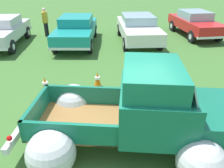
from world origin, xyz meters
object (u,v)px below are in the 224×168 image
object	(u,v)px
show_car_1	(76,29)
lane_cone_1	(46,86)
show_car_2	(138,27)
show_car_0	(2,30)
vintage_pickup_truck	(142,116)
spectator_0	(45,20)
lane_cone_0	(98,81)
show_car_3	(195,23)

from	to	relation	value
show_car_1	lane_cone_1	bearing A→B (deg)	-1.67
show_car_2	show_car_0	bearing A→B (deg)	-88.74
lane_cone_1	vintage_pickup_truck	bearing A→B (deg)	-48.07
show_car_0	lane_cone_1	distance (m)	6.42
show_car_0	show_car_2	size ratio (longest dim) A/B	0.93
vintage_pickup_truck	show_car_1	xyz separation A→B (m)	(-1.23, 8.03, 0.03)
spectator_0	lane_cone_0	xyz separation A→B (m)	(2.31, -7.17, -0.63)
vintage_pickup_truck	lane_cone_1	world-z (taller)	vintage_pickup_truck
vintage_pickup_truck	lane_cone_1	bearing A→B (deg)	145.75
show_car_2	spectator_0	xyz separation A→B (m)	(-5.08, 2.00, 0.15)
show_car_1	show_car_3	world-z (taller)	same
show_car_2	lane_cone_0	bearing A→B (deg)	-22.80
show_car_1	lane_cone_1	world-z (taller)	show_car_1
vintage_pickup_truck	show_car_2	bearing A→B (deg)	88.97
lane_cone_0	show_car_1	bearing A→B (deg)	95.86
show_car_1	show_car_3	distance (m)	7.03
vintage_pickup_truck	show_car_3	xyz separation A→B (m)	(5.78, 8.55, 0.02)
vintage_pickup_truck	show_car_0	world-z (taller)	vintage_pickup_truck
spectator_0	show_car_1	bearing A→B (deg)	160.31
spectator_0	lane_cone_0	size ratio (longest dim) A/B	2.61
show_car_0	show_car_2	bearing A→B (deg)	91.01
vintage_pickup_truck	lane_cone_0	bearing A→B (deg)	118.00
show_car_0	spectator_0	distance (m)	2.54
show_car_1	show_car_2	distance (m)	3.32
show_car_1	show_car_3	bearing A→B (deg)	104.11
lane_cone_1	show_car_0	bearing A→B (deg)	115.12
show_car_1	spectator_0	distance (m)	2.56
show_car_0	show_car_1	world-z (taller)	same
show_car_0	lane_cone_0	xyz separation A→B (m)	(4.37, -5.69, -0.47)
show_car_1	lane_cone_0	bearing A→B (deg)	15.70
vintage_pickup_truck	show_car_0	size ratio (longest dim) A/B	1.11
lane_cone_0	lane_cone_1	size ratio (longest dim) A/B	1.00
vintage_pickup_truck	show_car_2	size ratio (longest dim) A/B	1.03
spectator_0	lane_cone_1	size ratio (longest dim) A/B	2.61
vintage_pickup_truck	show_car_1	size ratio (longest dim) A/B	1.03
vintage_pickup_truck	show_car_1	bearing A→B (deg)	112.53
vintage_pickup_truck	show_car_0	bearing A→B (deg)	134.86
show_car_2	lane_cone_1	bearing A→B (deg)	-34.58
show_car_3	show_car_1	bearing A→B (deg)	-84.64
vintage_pickup_truck	spectator_0	xyz separation A→B (m)	(-2.99, 9.88, 0.18)
show_car_0	spectator_0	world-z (taller)	spectator_0
show_car_0	show_car_3	world-z (taller)	same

